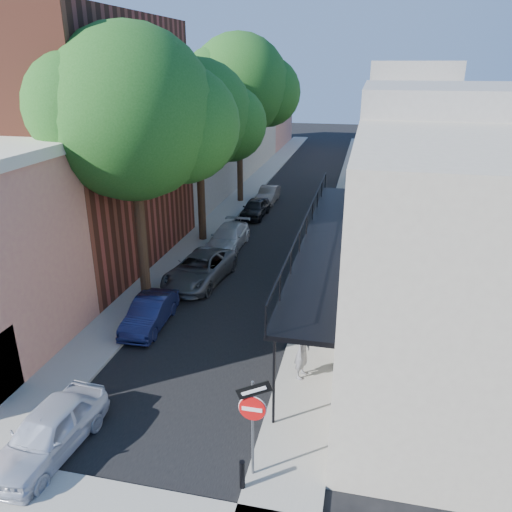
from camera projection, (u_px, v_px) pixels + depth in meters
The scene contains 18 objects.
ground at pixel (122, 485), 12.50m from camera, with size 160.00×160.00×0.00m, color black.
road_surface at pixel (296, 195), 39.77m from camera, with size 6.00×64.00×0.01m, color black.
sidewalk_left at pixel (247, 192), 40.56m from camera, with size 2.00×64.00×0.12m, color gray.
sidewalk_right at pixel (347, 197), 38.94m from camera, with size 2.00×64.00×0.12m, color gray.
buildings_left at pixel (177, 130), 38.74m from camera, with size 10.10×59.10×12.00m.
buildings_right at pixel (420, 144), 35.87m from camera, with size 9.80×55.00×10.00m.
sign_post at pixel (253, 412), 12.00m from camera, with size 0.89×0.17×2.99m.
bollard at pixel (242, 475), 12.15m from camera, with size 0.14×0.14×0.80m, color black.
oak_near at pixel (144, 117), 19.65m from camera, with size 7.48×6.80×11.42m.
oak_mid at pixel (206, 118), 27.20m from camera, with size 6.60×6.00×10.20m.
oak_far at pixel (246, 87), 34.97m from camera, with size 7.70×7.00×11.90m.
parked_car_a at pixel (48, 432), 13.34m from camera, with size 1.57×3.91×1.33m, color silver.
parked_car_b at pixel (150, 313), 19.81m from camera, with size 1.26×3.61×1.19m, color #13193E.
parked_car_c at pixel (200, 269), 23.80m from camera, with size 2.25×4.89×1.36m, color #4C4F53.
parked_car_d at pixel (228, 237), 28.27m from camera, with size 1.76×4.33×1.26m, color silver.
parked_car_e at pixel (255, 208), 33.93m from camera, with size 1.47×3.65×1.24m, color black.
parked_car_f at pixel (268, 195), 37.49m from camera, with size 1.25×3.58×1.18m, color gray.
pedestrian at pixel (302, 351), 16.30m from camera, with size 0.70×0.46×1.92m, color slate.
Camera 1 is at (5.38, -8.58, 9.91)m, focal length 35.00 mm.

